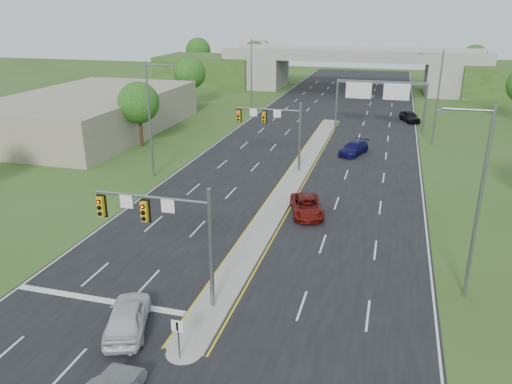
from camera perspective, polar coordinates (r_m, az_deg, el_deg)
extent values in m
plane|color=#324518|center=(28.35, -4.94, -13.03)|extent=(240.00, 240.00, 0.00)
cube|color=black|center=(59.79, 6.71, 5.13)|extent=(24.00, 160.00, 0.02)
cube|color=gray|center=(48.44, 4.45, 1.67)|extent=(2.00, 54.00, 0.16)
cone|color=gray|center=(25.30, -8.22, -17.58)|extent=(2.00, 2.00, 0.16)
cube|color=gold|center=(48.68, 3.12, 1.70)|extent=(0.12, 54.00, 0.01)
cube|color=gold|center=(48.27, 5.79, 1.46)|extent=(0.12, 54.00, 0.01)
cube|color=silver|center=(62.58, -4.07, 5.92)|extent=(0.12, 160.00, 0.01)
cube|color=silver|center=(59.26, 18.07, 4.13)|extent=(0.12, 160.00, 0.01)
cube|color=silver|center=(30.23, -17.51, -11.65)|extent=(10.50, 0.50, 0.01)
cylinder|color=slate|center=(26.60, -5.17, -6.72)|extent=(0.24, 0.24, 7.00)
cylinder|color=slate|center=(26.75, -11.89, -0.60)|extent=(6.50, 0.16, 0.16)
cube|color=gold|center=(26.97, -12.63, -2.20)|extent=(0.35, 0.25, 1.10)
cube|color=gold|center=(28.24, -17.31, -1.61)|extent=(0.35, 0.25, 1.10)
cube|color=black|center=(27.08, -12.49, -2.09)|extent=(0.55, 0.04, 1.30)
cube|color=black|center=(28.34, -17.16, -1.51)|extent=(0.55, 0.04, 1.30)
sphere|color=#FF0C05|center=(26.73, -12.81, -1.61)|extent=(0.20, 0.20, 0.20)
sphere|color=#FF0C05|center=(28.01, -17.52, -1.04)|extent=(0.20, 0.20, 0.20)
cube|color=white|center=(27.46, -14.59, -1.06)|extent=(0.75, 0.04, 0.75)
cube|color=white|center=(26.38, -10.04, -1.59)|extent=(0.75, 0.04, 0.75)
cylinder|color=slate|center=(49.36, 5.02, 6.12)|extent=(0.24, 0.24, 7.00)
cylinder|color=slate|center=(49.45, 1.36, 9.43)|extent=(6.50, 0.16, 0.16)
cube|color=gold|center=(49.44, 0.91, 8.54)|extent=(0.35, 0.25, 1.10)
cube|color=gold|center=(50.14, -2.00, 8.70)|extent=(0.35, 0.25, 1.10)
cube|color=black|center=(49.57, 0.95, 8.57)|extent=(0.55, 0.04, 1.30)
cube|color=black|center=(50.27, -1.95, 8.73)|extent=(0.55, 0.04, 1.30)
sphere|color=#FF0C05|center=(49.25, 0.88, 8.91)|extent=(0.20, 0.20, 0.20)
sphere|color=#FF0C05|center=(49.95, -2.05, 9.06)|extent=(0.20, 0.20, 0.20)
cube|color=white|center=(49.79, -0.29, 9.10)|extent=(0.75, 0.04, 0.75)
cube|color=white|center=(49.20, 2.44, 8.94)|extent=(0.75, 0.04, 0.75)
cylinder|color=slate|center=(24.34, -8.82, -16.40)|extent=(0.08, 0.08, 2.20)
cube|color=white|center=(23.84, -8.98, -14.92)|extent=(0.60, 0.04, 0.60)
cube|color=black|center=(23.81, -9.01, -14.96)|extent=(0.10, 0.02, 0.45)
cylinder|color=slate|center=(68.60, 9.18, 9.79)|extent=(0.28, 0.28, 6.60)
cylinder|color=slate|center=(68.32, 18.73, 8.94)|extent=(0.28, 0.28, 6.60)
cube|color=slate|center=(67.72, 14.18, 12.06)|extent=(11.50, 0.35, 0.35)
cube|color=#0C5A1C|center=(67.81, 11.65, 11.32)|extent=(3.20, 0.08, 2.00)
cube|color=#0C5A1C|center=(67.66, 15.77, 10.96)|extent=(3.20, 0.08, 2.00)
cube|color=silver|center=(67.77, 11.65, 11.31)|extent=(3.30, 0.03, 2.10)
cube|color=silver|center=(67.61, 15.77, 10.96)|extent=(3.30, 0.03, 2.10)
cube|color=gray|center=(106.00, 1.44, 13.53)|extent=(6.00, 12.00, 6.00)
cube|color=gray|center=(103.21, 20.51, 12.11)|extent=(6.00, 12.00, 6.00)
cube|color=#324518|center=(109.86, -5.35, 13.70)|extent=(20.00, 14.00, 6.00)
cube|color=gray|center=(102.84, 11.01, 14.99)|extent=(50.00, 12.00, 1.20)
cube|color=gray|center=(97.00, 10.73, 15.33)|extent=(50.00, 0.40, 0.90)
cube|color=gray|center=(108.52, 11.33, 15.79)|extent=(50.00, 0.40, 0.90)
cylinder|color=slate|center=(48.59, -12.06, 7.95)|extent=(0.20, 0.20, 11.00)
cylinder|color=slate|center=(47.22, -11.14, 14.07)|extent=(2.50, 0.12, 0.12)
cube|color=slate|center=(46.70, -9.71, 13.90)|extent=(0.50, 0.25, 0.18)
cylinder|color=slate|center=(80.82, -0.52, 13.19)|extent=(0.20, 0.20, 11.00)
cylinder|color=slate|center=(80.01, 0.37, 16.86)|extent=(2.50, 0.12, 0.12)
cube|color=slate|center=(79.70, 1.27, 16.74)|extent=(0.50, 0.25, 0.18)
cylinder|color=slate|center=(29.32, 24.10, -1.59)|extent=(0.20, 0.20, 11.00)
cylinder|color=slate|center=(27.77, 23.08, 8.65)|extent=(2.50, 0.12, 0.12)
cube|color=slate|center=(27.66, 20.45, 8.64)|extent=(0.50, 0.25, 0.18)
cylinder|color=slate|center=(63.09, 20.05, 9.96)|extent=(0.20, 0.20, 11.00)
cylinder|color=slate|center=(62.39, 19.46, 14.77)|extent=(2.50, 0.12, 0.12)
cube|color=slate|center=(62.34, 18.27, 14.76)|extent=(0.50, 0.25, 0.18)
cylinder|color=#382316|center=(60.95, -13.04, 6.96)|extent=(0.44, 0.44, 4.00)
sphere|color=#164612|center=(60.32, -13.28, 9.92)|extent=(4.80, 4.80, 4.80)
cylinder|color=#382316|center=(84.77, -7.48, 11.06)|extent=(0.44, 0.44, 4.25)
sphere|color=#164612|center=(84.30, -7.59, 13.34)|extent=(5.20, 5.20, 5.20)
cylinder|color=#382316|center=(125.80, -6.55, 14.14)|extent=(0.44, 0.44, 4.50)
sphere|color=#164612|center=(125.47, -6.62, 15.78)|extent=(6.00, 6.00, 6.00)
cylinder|color=#382316|center=(121.32, -0.21, 13.99)|extent=(0.44, 0.44, 4.25)
sphere|color=#164612|center=(121.00, -0.21, 15.59)|extent=(5.60, 5.60, 5.60)
cylinder|color=#382316|center=(117.88, 23.44, 12.18)|extent=(0.44, 0.44, 4.25)
sphere|color=#164612|center=(117.54, 23.67, 13.81)|extent=(5.60, 5.60, 5.60)
cube|color=gray|center=(70.14, -18.45, 8.58)|extent=(18.00, 30.00, 5.00)
imported|color=silver|center=(26.90, -14.49, -13.58)|extent=(3.42, 5.15, 1.63)
imported|color=#600E09|center=(39.87, 5.82, -1.62)|extent=(3.65, 5.49, 1.40)
imported|color=#0A0B41|center=(57.23, 11.11, 4.93)|extent=(3.46, 5.20, 1.40)
imported|color=black|center=(76.14, 17.17, 8.26)|extent=(3.33, 4.84, 1.53)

